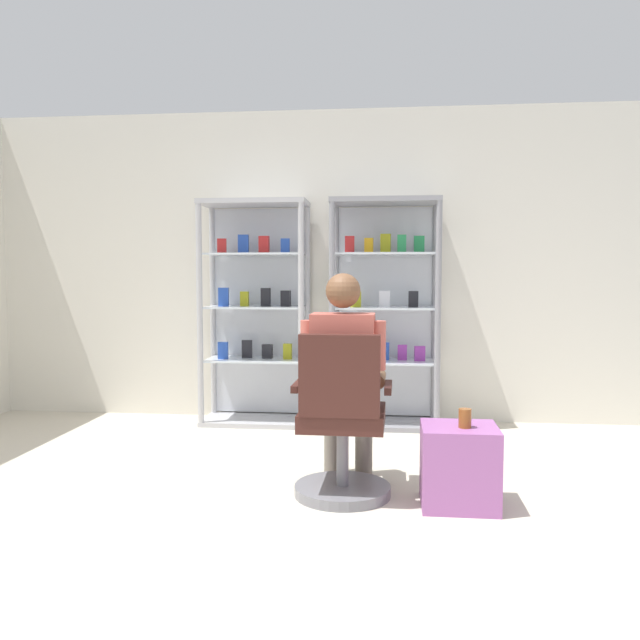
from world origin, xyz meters
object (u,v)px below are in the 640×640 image
at_px(office_chair, 342,431).
at_px(storage_crate, 459,466).
at_px(display_cabinet_right, 385,312).
at_px(display_cabinet_left, 257,311).
at_px(seated_shopkeeper, 344,371).
at_px(tea_glass, 465,418).

xyz_separation_m(office_chair, storage_crate, (0.65, -0.04, -0.17)).
bearing_deg(office_chair, display_cabinet_right, 83.22).
height_order(display_cabinet_right, office_chair, display_cabinet_right).
relative_size(display_cabinet_right, office_chair, 1.98).
xyz_separation_m(display_cabinet_left, display_cabinet_right, (1.10, 0.00, 0.00)).
bearing_deg(seated_shopkeeper, display_cabinet_left, 117.38).
relative_size(seated_shopkeeper, tea_glass, 12.38).
height_order(display_cabinet_left, tea_glass, display_cabinet_left).
relative_size(office_chair, tea_glass, 9.21).
bearing_deg(tea_glass, display_cabinet_right, 103.24).
height_order(seated_shopkeeper, storage_crate, seated_shopkeeper).
xyz_separation_m(office_chair, seated_shopkeeper, (0.00, 0.16, 0.32)).
bearing_deg(tea_glass, display_cabinet_left, 128.74).
distance_m(seated_shopkeeper, tea_glass, 0.75).
bearing_deg(display_cabinet_left, seated_shopkeeper, -62.62).
height_order(display_cabinet_right, seated_shopkeeper, display_cabinet_right).
height_order(display_cabinet_right, storage_crate, display_cabinet_right).
bearing_deg(display_cabinet_right, storage_crate, -77.20).
bearing_deg(storage_crate, seated_shopkeeper, 162.52).
bearing_deg(office_chair, seated_shopkeeper, 89.10).
bearing_deg(display_cabinet_left, display_cabinet_right, 0.02).
relative_size(office_chair, storage_crate, 2.14).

